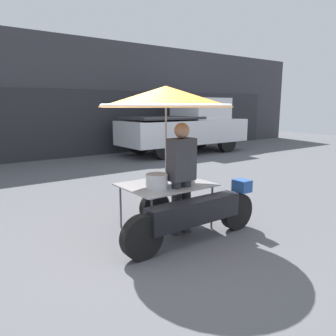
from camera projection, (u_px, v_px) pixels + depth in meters
The scene contains 5 objects.
ground_plane at pixel (158, 240), 4.53m from camera, with size 36.00×36.00×0.00m, color #56565B.
shopfront_building at pixel (9, 98), 11.20m from camera, with size 28.00×2.06×4.22m.
vendor_motorcycle_cart at pixel (170, 120), 4.63m from camera, with size 2.22×1.90×2.11m.
vendor_person at pixel (181, 173), 4.64m from camera, with size 0.38×0.22×1.60m.
pickup_truck at pixel (187, 127), 12.76m from camera, with size 5.16×1.91×2.13m.
Camera 1 is at (-2.41, -3.52, 1.84)m, focal length 35.00 mm.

